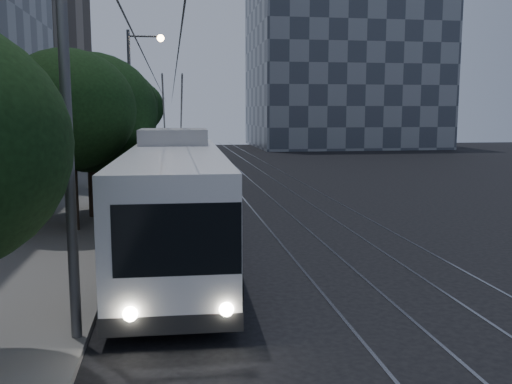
{
  "coord_description": "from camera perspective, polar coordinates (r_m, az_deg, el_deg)",
  "views": [
    {
      "loc": [
        -3.33,
        -15.16,
        4.46
      ],
      "look_at": [
        -0.56,
        3.4,
        1.78
      ],
      "focal_mm": 40.0,
      "sensor_mm": 36.0,
      "label": 1
    }
  ],
  "objects": [
    {
      "name": "tree_3",
      "position": [
        32.52,
        -15.1,
        7.83
      ],
      "size": [
        4.45,
        4.45,
        6.47
      ],
      "color": "black",
      "rests_on": "ground"
    },
    {
      "name": "building_distant_right",
      "position": [
        73.72,
        8.65,
        13.92
      ],
      "size": [
        22.0,
        18.0,
        24.0
      ],
      "primitive_type": "cube",
      "color": "#3E444E",
      "rests_on": "ground"
    },
    {
      "name": "car_white_b",
      "position": [
        34.92,
        -9.08,
        1.86
      ],
      "size": [
        2.97,
        5.15,
        1.4
      ],
      "primitive_type": "imported",
      "rotation": [
        0.0,
        0.0,
        -0.22
      ],
      "color": "white",
      "rests_on": "ground"
    },
    {
      "name": "pickup_silver",
      "position": [
        24.42,
        -10.67,
        -0.38
      ],
      "size": [
        5.25,
        7.14,
        1.8
      ],
      "primitive_type": "imported",
      "rotation": [
        0.0,
        0.0,
        0.39
      ],
      "color": "#B2B6BA",
      "rests_on": "ground"
    },
    {
      "name": "car_white_c",
      "position": [
        43.86,
        -7.94,
        3.12
      ],
      "size": [
        2.41,
        4.37,
        1.37
      ],
      "primitive_type": "imported",
      "rotation": [
        0.0,
        0.0,
        0.25
      ],
      "color": "silver",
      "rests_on": "ground"
    },
    {
      "name": "sidewalk",
      "position": [
        35.68,
        -15.12,
        0.8
      ],
      "size": [
        5.0,
        90.0,
        0.15
      ],
      "primitive_type": "cube",
      "color": "gray",
      "rests_on": "ground"
    },
    {
      "name": "streetlamp_near",
      "position": [
        11.02,
        -16.57,
        13.1
      ],
      "size": [
        2.21,
        0.44,
        9.0
      ],
      "color": "#58585A",
      "rests_on": "ground"
    },
    {
      "name": "tram_rails",
      "position": [
        35.92,
        0.93,
        1.02
      ],
      "size": [
        4.52,
        90.0,
        0.02
      ],
      "color": "gray",
      "rests_on": "ground"
    },
    {
      "name": "car_white_d",
      "position": [
        47.52,
        -7.7,
        3.58
      ],
      "size": [
        1.88,
        4.42,
        1.49
      ],
      "primitive_type": "imported",
      "rotation": [
        0.0,
        0.0,
        -0.03
      ],
      "color": "white",
      "rests_on": "ground"
    },
    {
      "name": "tree_1",
      "position": [
        21.47,
        -18.27,
        7.77
      ],
      "size": [
        4.78,
        4.78,
        6.64
      ],
      "color": "black",
      "rests_on": "ground"
    },
    {
      "name": "tree_2",
      "position": [
        24.06,
        -16.2,
        7.6
      ],
      "size": [
        5.34,
        5.34,
        6.78
      ],
      "color": "black",
      "rests_on": "ground"
    },
    {
      "name": "car_white_a",
      "position": [
        33.01,
        -10.11,
        1.35
      ],
      "size": [
        2.52,
        3.98,
        1.26
      ],
      "primitive_type": "imported",
      "rotation": [
        0.0,
        0.0,
        -0.3
      ],
      "color": "silver",
      "rests_on": "ground"
    },
    {
      "name": "tree_5",
      "position": [
        51.32,
        -12.14,
        8.29
      ],
      "size": [
        5.26,
        5.26,
        7.13
      ],
      "color": "black",
      "rests_on": "ground"
    },
    {
      "name": "tree_4",
      "position": [
        44.61,
        -13.35,
        8.56
      ],
      "size": [
        5.55,
        5.55,
        7.47
      ],
      "color": "black",
      "rests_on": "ground"
    },
    {
      "name": "trolleybus",
      "position": [
        16.85,
        -8.1,
        -1.12
      ],
      "size": [
        2.97,
        12.95,
        5.63
      ],
      "rotation": [
        0.0,
        0.0,
        -0.02
      ],
      "color": "silver",
      "rests_on": "ground"
    },
    {
      "name": "streetlamp_far",
      "position": [
        36.81,
        -11.87,
        9.87
      ],
      "size": [
        2.29,
        0.44,
        9.38
      ],
      "color": "#58585A",
      "rests_on": "ground"
    },
    {
      "name": "ground",
      "position": [
        16.15,
        3.78,
        -7.91
      ],
      "size": [
        120.0,
        120.0,
        0.0
      ],
      "primitive_type": "plane",
      "color": "black",
      "rests_on": "ground"
    },
    {
      "name": "overhead_wires",
      "position": [
        35.22,
        -11.22,
        6.37
      ],
      "size": [
        2.23,
        90.0,
        6.0
      ],
      "color": "black",
      "rests_on": "ground"
    }
  ]
}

